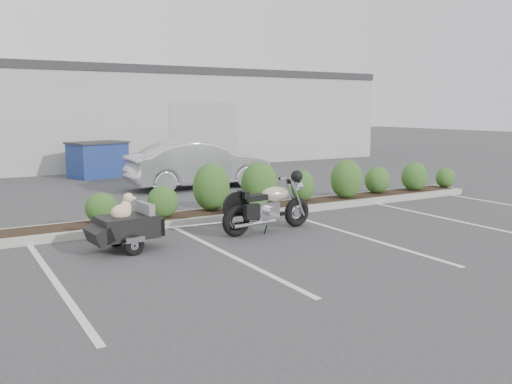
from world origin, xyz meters
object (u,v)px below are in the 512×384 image
motorcycle (268,207)px  pet_trailer (126,226)px  dumpster (98,159)px  sedan (199,164)px

motorcycle → pet_trailer: size_ratio=1.25×
motorcycle → dumpster: (-0.64, 10.12, 0.15)m
sedan → dumpster: size_ratio=1.99×
sedan → dumpster: sedan is taller
motorcycle → dumpster: bearing=88.1°
sedan → dumpster: bearing=27.2°
motorcycle → dumpster: 10.15m
dumpster → sedan: bearing=-81.2°
pet_trailer → dumpster: (2.14, 10.11, 0.20)m
motorcycle → sedan: (1.31, 6.02, 0.23)m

